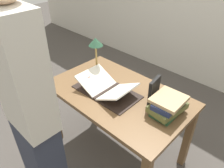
% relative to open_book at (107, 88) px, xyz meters
% --- Properties ---
extents(ground_plane, '(12.00, 12.00, 0.00)m').
position_rel_open_book_xyz_m(ground_plane, '(0.08, 0.06, -0.78)').
color(ground_plane, '#47423D').
extents(reading_desk, '(1.24, 0.75, 0.74)m').
position_rel_open_book_xyz_m(reading_desk, '(0.08, 0.06, -0.14)').
color(reading_desk, brown).
rests_on(reading_desk, ground_plane).
extents(open_book, '(0.58, 0.33, 0.13)m').
position_rel_open_book_xyz_m(open_book, '(0.00, 0.00, 0.00)').
color(open_book, black).
rests_on(open_book, reading_desk).
extents(book_stack_tall, '(0.22, 0.30, 0.15)m').
position_rel_open_book_xyz_m(book_stack_tall, '(0.52, 0.12, 0.04)').
color(book_stack_tall, '#234C2D').
rests_on(book_stack_tall, reading_desk).
extents(book_standing_upright, '(0.05, 0.16, 0.22)m').
position_rel_open_book_xyz_m(book_standing_upright, '(0.37, 0.16, 0.07)').
color(book_standing_upright, black).
rests_on(book_standing_upright, reading_desk).
extents(reading_lamp, '(0.13, 0.13, 0.38)m').
position_rel_open_book_xyz_m(reading_lamp, '(-0.28, 0.15, 0.23)').
color(reading_lamp, tan).
rests_on(reading_lamp, reading_desk).
extents(coffee_mug, '(0.11, 0.08, 0.10)m').
position_rel_open_book_xyz_m(coffee_mug, '(-0.21, -0.05, 0.01)').
color(coffee_mug, '#B74238').
rests_on(coffee_mug, reading_desk).
extents(person_reader, '(0.36, 0.22, 1.80)m').
position_rel_open_book_xyz_m(person_reader, '(0.02, -0.69, 0.12)').
color(person_reader, '#2D3342').
rests_on(person_reader, ground_plane).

